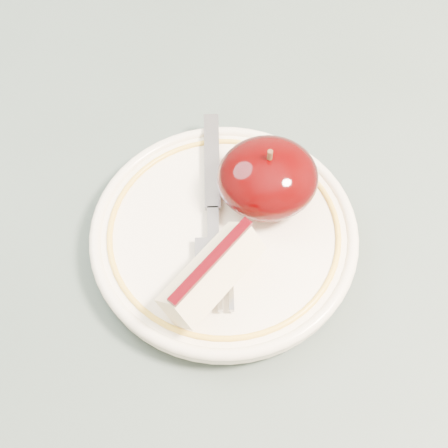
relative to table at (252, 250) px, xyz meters
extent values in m
plane|color=slate|center=(0.00, 0.00, -0.66)|extent=(4.00, 4.00, 0.00)
cylinder|color=brown|center=(0.40, 0.40, -0.31)|extent=(0.05, 0.05, 0.71)
cube|color=#44544D|center=(0.00, 0.00, 0.07)|extent=(0.90, 0.90, 0.04)
cylinder|color=white|center=(-0.03, -0.04, 0.09)|extent=(0.11, 0.11, 0.01)
cylinder|color=white|center=(-0.03, -0.04, 0.10)|extent=(0.20, 0.20, 0.01)
torus|color=white|center=(-0.03, -0.04, 0.10)|extent=(0.20, 0.20, 0.01)
torus|color=yellow|center=(-0.03, -0.04, 0.11)|extent=(0.17, 0.17, 0.00)
ellipsoid|color=black|center=(0.00, -0.01, 0.13)|extent=(0.08, 0.07, 0.05)
cylinder|color=#472D19|center=(0.00, -0.01, 0.15)|extent=(0.00, 0.00, 0.01)
cube|color=#F5E6B5|center=(-0.05, -0.08, 0.12)|extent=(0.08, 0.08, 0.03)
cube|color=#340106|center=(-0.05, -0.08, 0.14)|extent=(0.07, 0.06, 0.00)
cube|color=#909398|center=(-0.03, 0.03, 0.11)|extent=(0.03, 0.09, 0.00)
cube|color=#909398|center=(-0.04, -0.03, 0.11)|extent=(0.01, 0.03, 0.00)
cube|color=#909398|center=(-0.04, -0.06, 0.11)|extent=(0.03, 0.03, 0.00)
cube|color=#909398|center=(-0.04, -0.08, 0.11)|extent=(0.01, 0.04, 0.00)
cube|color=#909398|center=(-0.04, -0.08, 0.11)|extent=(0.01, 0.04, 0.00)
cube|color=#909398|center=(-0.05, -0.08, 0.11)|extent=(0.01, 0.04, 0.00)
cube|color=#909398|center=(-0.06, -0.08, 0.11)|extent=(0.01, 0.04, 0.00)
camera|label=1|loc=(-0.08, -0.27, 0.50)|focal=50.00mm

